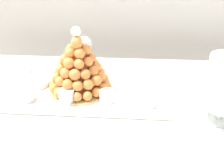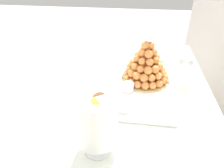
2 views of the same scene
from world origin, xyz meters
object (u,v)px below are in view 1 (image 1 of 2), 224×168
creme_brulee_ramekin (39,82)px  wine_glass (84,45)px  serving_tray (90,92)px  dessert_cup_mid_left (67,97)px  dessert_cup_mid_right (150,99)px  croquembouche (79,67)px  dessert_cup_centre (107,96)px  dessert_cup_left (27,95)px

creme_brulee_ramekin → wine_glass: 0.29m
serving_tray → creme_brulee_ramekin: (-0.24, 0.05, 0.01)m
serving_tray → wine_glass: size_ratio=3.76×
dessert_cup_mid_left → dessert_cup_mid_right: size_ratio=1.04×
dessert_cup_mid_left → croquembouche: bearing=73.5°
dessert_cup_centre → wine_glass: size_ratio=0.35×
serving_tray → croquembouche: (-0.05, 0.03, 0.11)m
dessert_cup_mid_left → dessert_cup_centre: (0.16, 0.02, -0.00)m
croquembouche → wine_glass: bearing=93.7°
croquembouche → creme_brulee_ramekin: size_ratio=2.73×
serving_tray → creme_brulee_ramekin: creme_brulee_ramekin is taller
croquembouche → dessert_cup_centre: croquembouche is taller
croquembouche → dessert_cup_mid_left: croquembouche is taller
croquembouche → dessert_cup_left: croquembouche is taller
dessert_cup_left → creme_brulee_ramekin: 0.13m
dessert_cup_mid_left → wine_glass: wine_glass is taller
dessert_cup_mid_right → creme_brulee_ramekin: bearing=165.4°
croquembouche → dessert_cup_mid_right: bearing=-19.0°
dessert_cup_mid_left → creme_brulee_ramekin: 0.21m
dessert_cup_mid_right → dessert_cup_centre: bearing=175.8°
croquembouche → dessert_cup_mid_left: (-0.03, -0.11, -0.08)m
dessert_cup_mid_left → dessert_cup_centre: dessert_cup_mid_left is taller
serving_tray → dessert_cup_left: size_ratio=12.06×
serving_tray → croquembouche: bearing=151.8°
serving_tray → dessert_cup_centre: dessert_cup_centre is taller
croquembouche → dessert_cup_mid_right: (0.30, -0.10, -0.08)m
croquembouche → dessert_cup_mid_left: bearing=-106.5°
dessert_cup_centre → dessert_cup_mid_right: 0.17m
croquembouche → dessert_cup_left: size_ratio=5.08×
croquembouche → dessert_cup_mid_left: size_ratio=4.36×
dessert_cup_centre → croquembouche: bearing=144.7°
serving_tray → dessert_cup_mid_right: dessert_cup_mid_right is taller
serving_tray → dessert_cup_left: dessert_cup_left is taller
serving_tray → dessert_cup_mid_left: size_ratio=10.33×
creme_brulee_ramekin → wine_glass: size_ratio=0.58×
creme_brulee_ramekin → wine_glass: (0.18, 0.19, 0.11)m
croquembouche → creme_brulee_ramekin: croquembouche is taller
serving_tray → wine_glass: (-0.06, 0.24, 0.13)m
dessert_cup_mid_left → wine_glass: size_ratio=0.36×
dessert_cup_mid_left → dessert_cup_mid_right: 0.33m
serving_tray → wine_glass: bearing=104.1°
dessert_cup_left → dessert_cup_centre: 0.32m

